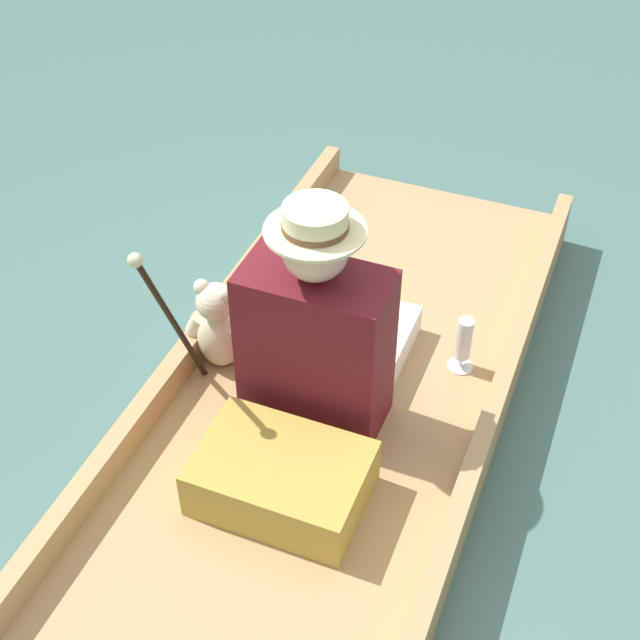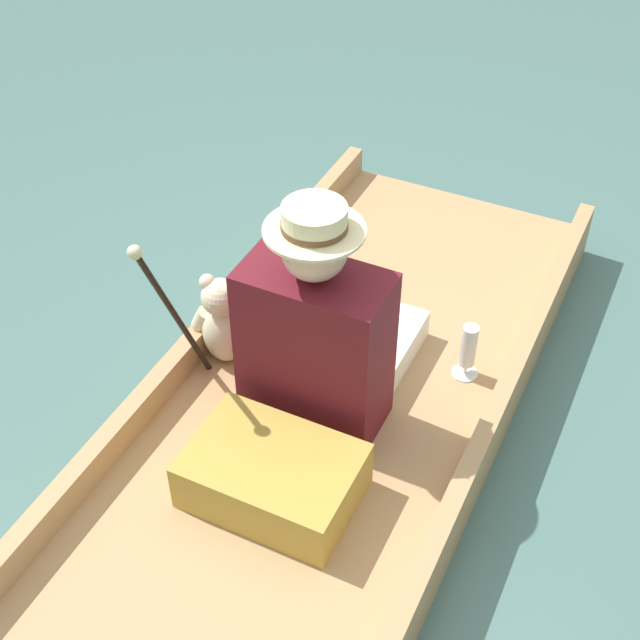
# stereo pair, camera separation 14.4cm
# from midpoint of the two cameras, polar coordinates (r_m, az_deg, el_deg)

# --- Properties ---
(ground_plane) EXTENTS (16.00, 16.00, 0.00)m
(ground_plane) POSITION_cam_midpoint_polar(r_m,az_deg,el_deg) (3.18, 0.10, -5.41)
(ground_plane) COLOR #476B66
(punt_boat) EXTENTS (1.11, 2.55, 0.23)m
(punt_boat) POSITION_cam_midpoint_polar(r_m,az_deg,el_deg) (3.13, 0.10, -4.51)
(punt_boat) COLOR tan
(punt_boat) RESTS_ON ground_plane
(seat_cushion) EXTENTS (0.50, 0.35, 0.17)m
(seat_cushion) POSITION_cam_midpoint_polar(r_m,az_deg,el_deg) (2.70, -4.02, -10.10)
(seat_cushion) COLOR #B7933D
(seat_cushion) RESTS_ON punt_boat
(seated_person) EXTENTS (0.46, 0.67, 0.82)m
(seated_person) POSITION_cam_midpoint_polar(r_m,az_deg,el_deg) (2.82, -1.27, -0.93)
(seated_person) COLOR white
(seated_person) RESTS_ON punt_boat
(teddy_bear) EXTENTS (0.25, 0.15, 0.36)m
(teddy_bear) POSITION_cam_midpoint_polar(r_m,az_deg,el_deg) (3.07, -7.87, -0.44)
(teddy_bear) COLOR beige
(teddy_bear) RESTS_ON punt_boat
(wine_glass) EXTENTS (0.09, 0.09, 0.22)m
(wine_glass) POSITION_cam_midpoint_polar(r_m,az_deg,el_deg) (3.08, 7.87, -1.40)
(wine_glass) COLOR silver
(wine_glass) RESTS_ON punt_boat
(walking_cane) EXTENTS (0.04, 0.32, 0.73)m
(walking_cane) POSITION_cam_midpoint_polar(r_m,az_deg,el_deg) (2.76, -11.28, 0.54)
(walking_cane) COLOR black
(walking_cane) RESTS_ON punt_boat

